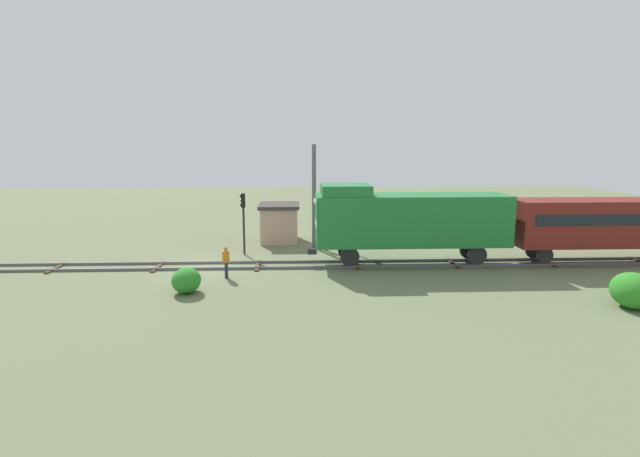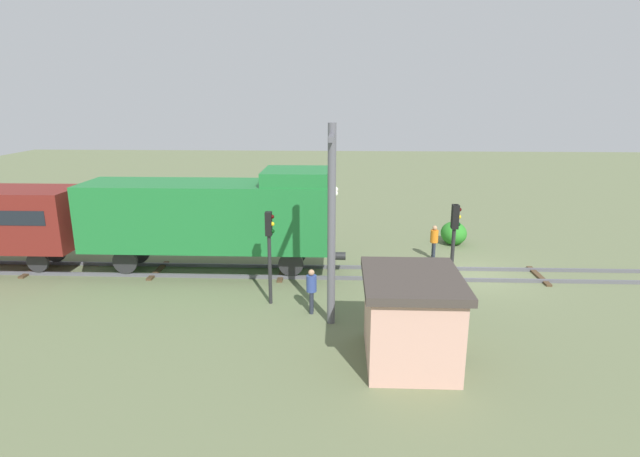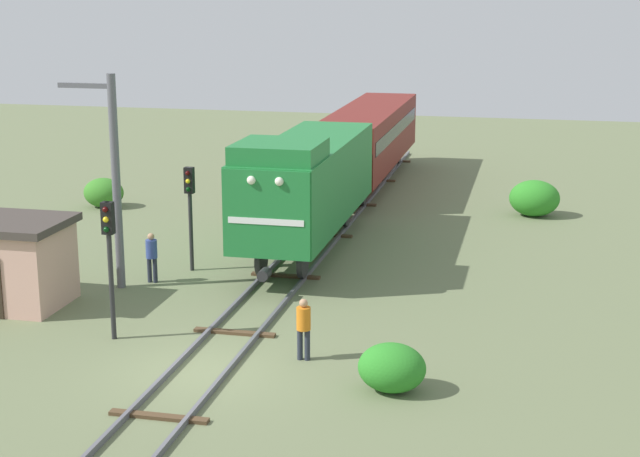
{
  "view_description": "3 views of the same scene",
  "coord_description": "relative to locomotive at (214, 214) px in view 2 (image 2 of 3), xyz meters",
  "views": [
    {
      "loc": [
        28.39,
        5.23,
        7.16
      ],
      "look_at": [
        -1.43,
        6.57,
        1.97
      ],
      "focal_mm": 28.0,
      "sensor_mm": 36.0,
      "label": 1
    },
    {
      "loc": [
        -21.38,
        6.04,
        7.86
      ],
      "look_at": [
        1.0,
        6.97,
        1.87
      ],
      "focal_mm": 28.0,
      "sensor_mm": 36.0,
      "label": 2
    },
    {
      "loc": [
        8.23,
        -22.38,
        9.72
      ],
      "look_at": [
        1.37,
        7.93,
        1.96
      ],
      "focal_mm": 55.0,
      "sensor_mm": 36.0,
      "label": 3
    }
  ],
  "objects": [
    {
      "name": "ground_plane",
      "position": [
        0.0,
        -11.64,
        -2.77
      ],
      "size": [
        103.71,
        103.71,
        0.0
      ],
      "primitive_type": "plane",
      "color": "#66704C"
    },
    {
      "name": "railway_track",
      "position": [
        0.0,
        -11.64,
        -2.7
      ],
      "size": [
        2.4,
        69.14,
        0.16
      ],
      "color": "#595960",
      "rests_on": "ground"
    },
    {
      "name": "locomotive",
      "position": [
        0.0,
        0.0,
        0.0
      ],
      "size": [
        2.9,
        11.6,
        4.6
      ],
      "color": "#1E7233",
      "rests_on": "railway_track"
    },
    {
      "name": "traffic_signal_near",
      "position": [
        -3.2,
        -9.88,
        -0.02
      ],
      "size": [
        0.32,
        0.34,
        3.95
      ],
      "color": "#262628",
      "rests_on": "ground"
    },
    {
      "name": "traffic_signal_mid",
      "position": [
        -3.4,
        -2.93,
        -0.21
      ],
      "size": [
        0.32,
        0.34,
        3.66
      ],
      "color": "#262628",
      "rests_on": "ground"
    },
    {
      "name": "worker_near_track",
      "position": [
        2.4,
        -10.24,
        -1.78
      ],
      "size": [
        0.38,
        0.38,
        1.7
      ],
      "rotation": [
        0.0,
        0.0,
        0.13
      ],
      "color": "#262B38",
      "rests_on": "ground"
    },
    {
      "name": "worker_by_signal",
      "position": [
        -4.2,
        -4.57,
        -1.78
      ],
      "size": [
        0.38,
        0.38,
        1.7
      ],
      "rotation": [
        0.0,
        0.0,
        0.79
      ],
      "color": "#262B38",
      "rests_on": "ground"
    },
    {
      "name": "catenary_mast",
      "position": [
        -5.07,
        -5.31,
        0.97
      ],
      "size": [
        1.94,
        0.28,
        7.01
      ],
      "color": "#595960",
      "rests_on": "ground"
    },
    {
      "name": "relay_hut",
      "position": [
        -7.5,
        -7.76,
        -1.38
      ],
      "size": [
        3.5,
        2.9,
        2.74
      ],
      "color": "#D19E8C",
      "rests_on": "ground"
    },
    {
      "name": "bush_near",
      "position": [
        5.0,
        -11.78,
        -2.16
      ],
      "size": [
        1.68,
        1.38,
        1.22
      ],
      "primitive_type": "ellipsoid",
      "color": "#2B8326",
      "rests_on": "ground"
    },
    {
      "name": "bush_far",
      "position": [
        8.14,
        8.16,
        -1.99
      ],
      "size": [
        2.16,
        1.76,
        1.57
      ],
      "primitive_type": "ellipsoid",
      "color": "#2E8726",
      "rests_on": "ground"
    }
  ]
}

